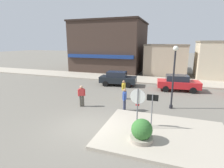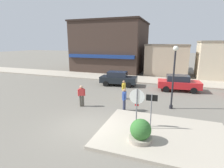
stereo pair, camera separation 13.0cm
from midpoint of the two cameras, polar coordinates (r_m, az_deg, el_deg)
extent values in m
plane|color=#6B665B|center=(10.39, -8.63, -13.64)|extent=(160.00, 160.00, 0.00)
cube|color=#A89E8C|center=(9.73, 15.85, -15.50)|extent=(6.40, 4.80, 0.15)
cube|color=#A89E8C|center=(22.79, 7.66, 1.61)|extent=(80.00, 4.00, 0.15)
cylinder|color=slate|center=(9.71, 7.88, -8.15)|extent=(0.07, 0.07, 2.30)
cylinder|color=red|center=(9.49, 8.04, -4.06)|extent=(0.76, 0.06, 0.76)
cylinder|color=white|center=(9.47, 8.02, -4.09)|extent=(0.82, 0.06, 0.82)
cube|color=red|center=(9.64, 7.94, -6.79)|extent=(0.20, 0.02, 0.11)
cylinder|color=slate|center=(9.66, 12.47, -9.10)|extent=(0.06, 0.06, 2.10)
cube|color=black|center=(9.39, 12.73, -4.39)|extent=(0.60, 0.05, 0.34)
cube|color=white|center=(9.40, 12.74, -4.38)|extent=(0.54, 0.04, 0.29)
cube|color=black|center=(9.40, 12.74, -4.37)|extent=(0.34, 0.03, 0.08)
cylinder|color=gray|center=(8.84, 9.12, -17.56)|extent=(1.10, 1.10, 0.35)
sphere|color=#336B2D|center=(8.57, 9.26, -14.41)|extent=(1.00, 1.00, 1.00)
cylinder|color=black|center=(13.02, 19.06, 1.17)|extent=(0.12, 0.12, 4.20)
cylinder|color=black|center=(13.56, 18.42, -7.03)|extent=(0.24, 0.24, 0.24)
sphere|color=white|center=(12.77, 19.83, 10.90)|extent=(0.36, 0.36, 0.36)
cone|color=black|center=(12.76, 19.88, 11.54)|extent=(0.32, 0.32, 0.18)
cube|color=black|center=(19.46, 1.82, 1.48)|extent=(4.13, 2.04, 0.66)
cube|color=#1E232D|center=(19.38, 1.39, 3.27)|extent=(2.19, 1.57, 0.56)
cylinder|color=black|center=(20.14, 5.78, 0.75)|extent=(0.61, 0.23, 0.60)
cylinder|color=black|center=(18.50, 4.98, -0.37)|extent=(0.61, 0.23, 0.60)
cylinder|color=black|center=(20.64, -1.04, 1.13)|extent=(0.61, 0.23, 0.60)
cylinder|color=black|center=(19.05, -2.40, 0.07)|extent=(0.61, 0.23, 0.60)
cube|color=red|center=(18.52, 20.62, -0.01)|extent=(4.17, 2.16, 0.66)
cube|color=#1E232D|center=(18.37, 20.31, 1.87)|extent=(2.23, 1.63, 0.56)
cylinder|color=black|center=(19.63, 23.78, -0.68)|extent=(0.62, 0.25, 0.60)
cylinder|color=black|center=(18.02, 24.78, -1.97)|extent=(0.62, 0.25, 0.60)
cylinder|color=black|center=(19.29, 16.55, -0.32)|extent=(0.62, 0.25, 0.60)
cylinder|color=black|center=(17.64, 16.90, -1.60)|extent=(0.62, 0.25, 0.60)
cylinder|color=#2D334C|center=(12.44, 3.87, -6.71)|extent=(0.16, 0.16, 0.85)
cylinder|color=#2D334C|center=(12.27, 3.68, -6.98)|extent=(0.16, 0.16, 0.85)
cube|color=#3351A8|center=(12.13, 3.83, -3.76)|extent=(0.24, 0.37, 0.54)
sphere|color=#9E7051|center=(12.02, 3.86, -2.03)|extent=(0.22, 0.22, 0.22)
cylinder|color=#3351A8|center=(12.36, 4.06, -3.68)|extent=(0.09, 0.09, 0.52)
cylinder|color=#3351A8|center=(11.93, 3.58, -4.31)|extent=(0.09, 0.09, 0.52)
cylinder|color=#4C473D|center=(13.36, -9.70, -5.43)|extent=(0.16, 0.16, 0.85)
cylinder|color=#4C473D|center=(13.35, -10.47, -5.48)|extent=(0.16, 0.16, 0.85)
cube|color=#D13838|center=(13.15, -10.21, -2.59)|extent=(0.42, 0.38, 0.54)
sphere|color=tan|center=(13.05, -10.28, -0.98)|extent=(0.22, 0.22, 0.22)
cylinder|color=#D13838|center=(13.18, -9.20, -2.74)|extent=(0.12, 0.12, 0.52)
cylinder|color=#D13838|center=(13.15, -11.20, -2.86)|extent=(0.12, 0.12, 0.52)
cylinder|color=gray|center=(14.77, 3.41, -3.41)|extent=(0.16, 0.16, 0.85)
cylinder|color=gray|center=(14.94, 3.63, -3.23)|extent=(0.16, 0.16, 0.85)
cube|color=gold|center=(14.67, 3.56, -0.72)|extent=(0.24, 0.37, 0.54)
sphere|color=#9E7051|center=(14.58, 3.58, 0.73)|extent=(0.22, 0.22, 0.22)
cylinder|color=gold|center=(14.47, 3.27, -1.12)|extent=(0.09, 0.09, 0.52)
cylinder|color=gold|center=(14.89, 3.84, -0.70)|extent=(0.09, 0.09, 0.52)
cube|color=#3D2D26|center=(30.59, -0.56, 11.94)|extent=(10.91, 9.79, 7.80)
cube|color=navy|center=(25.97, -4.39, 8.98)|extent=(10.37, 0.40, 0.50)
cube|color=black|center=(30.75, -0.58, 19.46)|extent=(11.24, 10.08, 0.24)
cube|color=tan|center=(27.75, 17.02, 7.52)|extent=(5.80, 6.10, 4.24)
cube|color=#685B4C|center=(27.63, 17.34, 12.10)|extent=(5.91, 6.22, 0.20)
camera|label=1|loc=(0.06, -90.27, -0.06)|focal=28.00mm
camera|label=2|loc=(0.06, 89.73, 0.06)|focal=28.00mm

